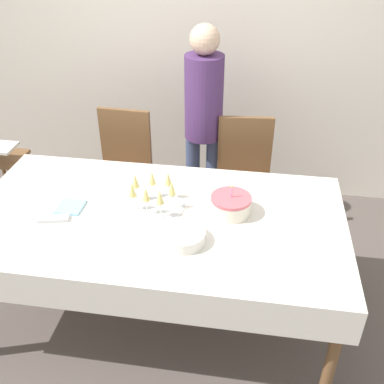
{
  "coord_description": "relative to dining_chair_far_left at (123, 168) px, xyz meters",
  "views": [
    {
      "loc": [
        0.52,
        -1.99,
        2.25
      ],
      "look_at": [
        0.2,
        0.08,
        0.9
      ],
      "focal_mm": 42.0,
      "sensor_mm": 36.0,
      "label": 1
    }
  ],
  "objects": [
    {
      "name": "dining_table",
      "position": [
        0.47,
        -0.89,
        0.14
      ],
      "size": [
        2.12,
        1.14,
        0.78
      ],
      "color": "silver",
      "rests_on": "ground_plane"
    },
    {
      "name": "person_standing",
      "position": [
        0.6,
        0.17,
        0.42
      ],
      "size": [
        0.28,
        0.28,
        1.59
      ],
      "color": "#3F4C72",
      "rests_on": "ground_plane"
    },
    {
      "name": "ground_plane",
      "position": [
        0.47,
        -0.89,
        -0.54
      ],
      "size": [
        12.0,
        12.0,
        0.0
      ],
      "primitive_type": "plane",
      "color": "#564C47"
    },
    {
      "name": "plate_stack_main",
      "position": [
        0.66,
        -1.09,
        0.27
      ],
      "size": [
        0.24,
        0.24,
        0.06
      ],
      "color": "silver",
      "rests_on": "dining_table"
    },
    {
      "name": "high_chair",
      "position": [
        -0.97,
        -0.03,
        -0.06
      ],
      "size": [
        0.33,
        0.35,
        0.71
      ],
      "color": "brown",
      "rests_on": "ground_plane"
    },
    {
      "name": "dining_chair_far_right",
      "position": [
        0.93,
        -0.0,
        0.0
      ],
      "size": [
        0.46,
        0.46,
        0.97
      ],
      "color": "brown",
      "rests_on": "ground_plane"
    },
    {
      "name": "dining_chair_far_left",
      "position": [
        0.0,
        0.0,
        0.0
      ],
      "size": [
        0.44,
        0.44,
        0.97
      ],
      "color": "brown",
      "rests_on": "ground_plane"
    },
    {
      "name": "fork_pile",
      "position": [
        -0.08,
        -1.02,
        0.25
      ],
      "size": [
        0.18,
        0.1,
        0.02
      ],
      "color": "silver",
      "rests_on": "dining_table"
    },
    {
      "name": "cake_knife",
      "position": [
        0.97,
        -1.03,
        0.24
      ],
      "size": [
        0.3,
        0.02,
        0.0
      ],
      "color": "silver",
      "rests_on": "dining_table"
    },
    {
      "name": "birthday_cake",
      "position": [
        0.88,
        -0.8,
        0.29
      ],
      "size": [
        0.23,
        0.23,
        0.18
      ],
      "color": "silver",
      "rests_on": "dining_table"
    },
    {
      "name": "champagne_tray",
      "position": [
        0.44,
        -0.81,
        0.32
      ],
      "size": [
        0.35,
        0.35,
        0.18
      ],
      "color": "silver",
      "rests_on": "dining_table"
    },
    {
      "name": "wall_back",
      "position": [
        0.47,
        0.76,
        0.81
      ],
      "size": [
        8.0,
        0.05,
        2.7
      ],
      "color": "silver",
      "rests_on": "ground_plane"
    },
    {
      "name": "napkin_pile",
      "position": [
        -0.03,
        -0.89,
        0.24
      ],
      "size": [
        0.15,
        0.15,
        0.01
      ],
      "color": "#8CC6E0",
      "rests_on": "dining_table"
    }
  ]
}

